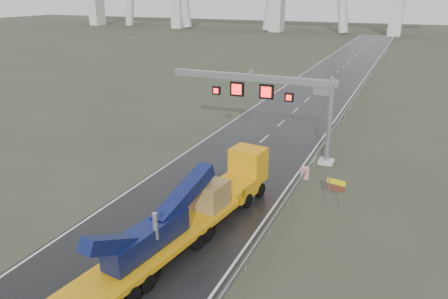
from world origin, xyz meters
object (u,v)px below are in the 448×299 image
at_px(heavy_haul_truck, 198,207).
at_px(striped_barrier, 305,173).
at_px(sign_gantry, 275,93).
at_px(exit_sign_pair, 336,188).

relative_size(heavy_haul_truck, striped_barrier, 17.29).
bearing_deg(sign_gantry, exit_sign_pair, -49.22).
distance_m(sign_gantry, exit_sign_pair, 11.33).
bearing_deg(exit_sign_pair, striped_barrier, 137.58).
xyz_separation_m(heavy_haul_truck, striped_barrier, (4.07, 10.19, -1.08)).
distance_m(heavy_haul_truck, striped_barrier, 11.03).
height_order(sign_gantry, striped_barrier, sign_gantry).
relative_size(exit_sign_pair, striped_barrier, 2.10).
xyz_separation_m(exit_sign_pair, striped_barrier, (-3.00, 4.00, -0.99)).
xyz_separation_m(sign_gantry, heavy_haul_truck, (-0.18, -14.18, -4.02)).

